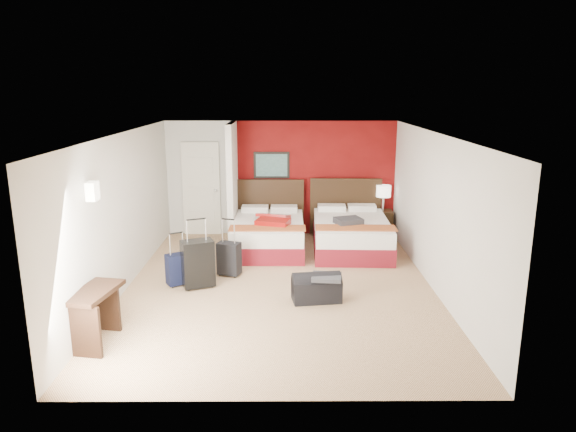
{
  "coord_description": "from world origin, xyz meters",
  "views": [
    {
      "loc": [
        0.1,
        -8.1,
        3.2
      ],
      "look_at": [
        0.15,
        0.8,
        1.0
      ],
      "focal_mm": 32.59,
      "sensor_mm": 36.0,
      "label": 1
    }
  ],
  "objects_px": {
    "table_lamp": "(383,198)",
    "suitcase_navy": "(178,271)",
    "bed_left": "(268,235)",
    "nightstand": "(382,224)",
    "red_suitcase_open": "(273,219)",
    "suitcase_charcoal": "(229,260)",
    "duffel_bag": "(316,289)",
    "suitcase_black": "(198,265)",
    "desk": "(96,317)",
    "bed_right": "(351,235)"
  },
  "relations": [
    {
      "from": "suitcase_black",
      "to": "desk",
      "type": "distance_m",
      "value": 2.16
    },
    {
      "from": "suitcase_black",
      "to": "bed_right",
      "type": "bearing_deg",
      "value": 13.31
    },
    {
      "from": "bed_left",
      "to": "suitcase_navy",
      "type": "bearing_deg",
      "value": -126.07
    },
    {
      "from": "suitcase_charcoal",
      "to": "nightstand",
      "type": "bearing_deg",
      "value": 57.63
    },
    {
      "from": "nightstand",
      "to": "desk",
      "type": "bearing_deg",
      "value": -129.43
    },
    {
      "from": "table_lamp",
      "to": "duffel_bag",
      "type": "distance_m",
      "value": 3.95
    },
    {
      "from": "table_lamp",
      "to": "suitcase_charcoal",
      "type": "bearing_deg",
      "value": -142.14
    },
    {
      "from": "desk",
      "to": "bed_right",
      "type": "bearing_deg",
      "value": 56.48
    },
    {
      "from": "bed_right",
      "to": "table_lamp",
      "type": "distance_m",
      "value": 1.38
    },
    {
      "from": "nightstand",
      "to": "suitcase_charcoal",
      "type": "relative_size",
      "value": 1.05
    },
    {
      "from": "nightstand",
      "to": "table_lamp",
      "type": "bearing_deg",
      "value": 0.0
    },
    {
      "from": "suitcase_charcoal",
      "to": "bed_right",
      "type": "bearing_deg",
      "value": 51.56
    },
    {
      "from": "bed_right",
      "to": "duffel_bag",
      "type": "distance_m",
      "value": 2.68
    },
    {
      "from": "bed_right",
      "to": "suitcase_navy",
      "type": "height_order",
      "value": "bed_right"
    },
    {
      "from": "nightstand",
      "to": "desk",
      "type": "relative_size",
      "value": 0.68
    },
    {
      "from": "table_lamp",
      "to": "suitcase_navy",
      "type": "height_order",
      "value": "table_lamp"
    },
    {
      "from": "duffel_bag",
      "to": "desk",
      "type": "bearing_deg",
      "value": -162.63
    },
    {
      "from": "duffel_bag",
      "to": "desk",
      "type": "relative_size",
      "value": 0.85
    },
    {
      "from": "nightstand",
      "to": "table_lamp",
      "type": "relative_size",
      "value": 1.06
    },
    {
      "from": "bed_left",
      "to": "duffel_bag",
      "type": "height_order",
      "value": "bed_left"
    },
    {
      "from": "red_suitcase_open",
      "to": "suitcase_charcoal",
      "type": "bearing_deg",
      "value": -101.76
    },
    {
      "from": "suitcase_black",
      "to": "desk",
      "type": "bearing_deg",
      "value": -139.52
    },
    {
      "from": "suitcase_black",
      "to": "suitcase_navy",
      "type": "relative_size",
      "value": 1.5
    },
    {
      "from": "bed_left",
      "to": "suitcase_black",
      "type": "height_order",
      "value": "suitcase_black"
    },
    {
      "from": "bed_left",
      "to": "duffel_bag",
      "type": "relative_size",
      "value": 2.75
    },
    {
      "from": "table_lamp",
      "to": "suitcase_navy",
      "type": "bearing_deg",
      "value": -143.66
    },
    {
      "from": "red_suitcase_open",
      "to": "nightstand",
      "type": "height_order",
      "value": "red_suitcase_open"
    },
    {
      "from": "suitcase_black",
      "to": "bed_left",
      "type": "bearing_deg",
      "value": 39.42
    },
    {
      "from": "duffel_bag",
      "to": "nightstand",
      "type": "bearing_deg",
      "value": 57.33
    },
    {
      "from": "duffel_bag",
      "to": "suitcase_navy",
      "type": "bearing_deg",
      "value": 155.91
    },
    {
      "from": "red_suitcase_open",
      "to": "duffel_bag",
      "type": "height_order",
      "value": "red_suitcase_open"
    },
    {
      "from": "bed_right",
      "to": "desk",
      "type": "height_order",
      "value": "desk"
    },
    {
      "from": "red_suitcase_open",
      "to": "desk",
      "type": "xyz_separation_m",
      "value": [
        -2.17,
        -3.85,
        -0.3
      ]
    },
    {
      "from": "suitcase_navy",
      "to": "duffel_bag",
      "type": "xyz_separation_m",
      "value": [
        2.25,
        -0.66,
        -0.07
      ]
    },
    {
      "from": "bed_left",
      "to": "bed_right",
      "type": "distance_m",
      "value": 1.66
    },
    {
      "from": "bed_left",
      "to": "suitcase_black",
      "type": "bearing_deg",
      "value": -117.64
    },
    {
      "from": "table_lamp",
      "to": "desk",
      "type": "bearing_deg",
      "value": -132.86
    },
    {
      "from": "bed_left",
      "to": "red_suitcase_open",
      "type": "height_order",
      "value": "red_suitcase_open"
    },
    {
      "from": "bed_left",
      "to": "suitcase_charcoal",
      "type": "height_order",
      "value": "bed_left"
    },
    {
      "from": "red_suitcase_open",
      "to": "duffel_bag",
      "type": "xyz_separation_m",
      "value": [
        0.72,
        -2.5,
        -0.47
      ]
    },
    {
      "from": "red_suitcase_open",
      "to": "nightstand",
      "type": "relative_size",
      "value": 1.46
    },
    {
      "from": "suitcase_charcoal",
      "to": "desk",
      "type": "bearing_deg",
      "value": -100.3
    },
    {
      "from": "nightstand",
      "to": "suitcase_black",
      "type": "relative_size",
      "value": 0.77
    },
    {
      "from": "bed_right",
      "to": "desk",
      "type": "relative_size",
      "value": 2.43
    },
    {
      "from": "suitcase_black",
      "to": "red_suitcase_open",
      "type": "bearing_deg",
      "value": 35.99
    },
    {
      "from": "table_lamp",
      "to": "suitcase_charcoal",
      "type": "xyz_separation_m",
      "value": [
        -3.1,
        -2.41,
        -0.59
      ]
    },
    {
      "from": "table_lamp",
      "to": "suitcase_navy",
      "type": "distance_m",
      "value": 4.87
    },
    {
      "from": "bed_left",
      "to": "nightstand",
      "type": "bearing_deg",
      "value": 21.23
    },
    {
      "from": "table_lamp",
      "to": "duffel_bag",
      "type": "height_order",
      "value": "table_lamp"
    },
    {
      "from": "red_suitcase_open",
      "to": "suitcase_black",
      "type": "xyz_separation_m",
      "value": [
        -1.19,
        -1.93,
        -0.28
      ]
    }
  ]
}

